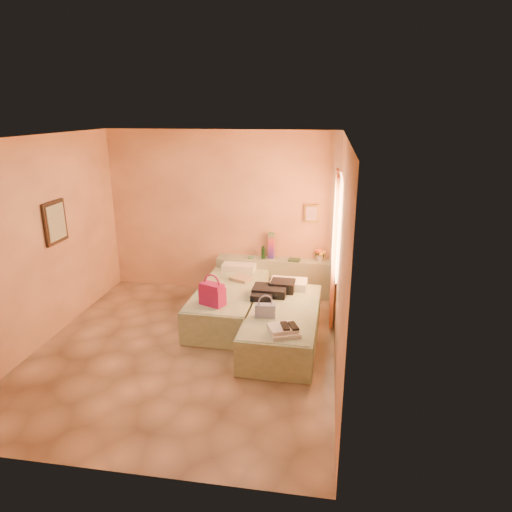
{
  "coord_description": "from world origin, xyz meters",
  "views": [
    {
      "loc": [
        1.81,
        -5.32,
        3.13
      ],
      "look_at": [
        0.83,
        0.85,
        1.1
      ],
      "focal_mm": 32.0,
      "sensor_mm": 36.0,
      "label": 1
    }
  ],
  "objects_px": {
    "magenta_handbag": "(212,294)",
    "blue_handbag": "(265,310)",
    "green_book": "(294,260)",
    "towel_stack": "(284,331)",
    "bed_right": "(283,325)",
    "water_bottle": "(263,253)",
    "bed_left": "(230,303)",
    "headboard_ledge": "(276,277)",
    "flower_vase": "(320,254)"
  },
  "relations": [
    {
      "from": "water_bottle",
      "to": "towel_stack",
      "type": "height_order",
      "value": "water_bottle"
    },
    {
      "from": "bed_left",
      "to": "green_book",
      "type": "relative_size",
      "value": 10.4
    },
    {
      "from": "flower_vase",
      "to": "magenta_handbag",
      "type": "distance_m",
      "value": 2.26
    },
    {
      "from": "bed_left",
      "to": "flower_vase",
      "type": "relative_size",
      "value": 7.94
    },
    {
      "from": "bed_right",
      "to": "green_book",
      "type": "bearing_deg",
      "value": 90.8
    },
    {
      "from": "bed_left",
      "to": "green_book",
      "type": "bearing_deg",
      "value": 48.75
    },
    {
      "from": "water_bottle",
      "to": "towel_stack",
      "type": "relative_size",
      "value": 0.63
    },
    {
      "from": "headboard_ledge",
      "to": "magenta_handbag",
      "type": "distance_m",
      "value": 1.87
    },
    {
      "from": "towel_stack",
      "to": "blue_handbag",
      "type": "bearing_deg",
      "value": 122.52
    },
    {
      "from": "bed_right",
      "to": "blue_handbag",
      "type": "xyz_separation_m",
      "value": [
        -0.21,
        -0.27,
        0.34
      ]
    },
    {
      "from": "bed_right",
      "to": "water_bottle",
      "type": "height_order",
      "value": "water_bottle"
    },
    {
      "from": "flower_vase",
      "to": "bed_left",
      "type": "bearing_deg",
      "value": -141.28
    },
    {
      "from": "green_book",
      "to": "towel_stack",
      "type": "bearing_deg",
      "value": -79.13
    },
    {
      "from": "water_bottle",
      "to": "blue_handbag",
      "type": "relative_size",
      "value": 0.81
    },
    {
      "from": "headboard_ledge",
      "to": "bed_right",
      "type": "xyz_separation_m",
      "value": [
        0.3,
        -1.7,
        -0.08
      ]
    },
    {
      "from": "bed_right",
      "to": "green_book",
      "type": "distance_m",
      "value": 1.7
    },
    {
      "from": "magenta_handbag",
      "to": "blue_handbag",
      "type": "distance_m",
      "value": 0.83
    },
    {
      "from": "flower_vase",
      "to": "bed_right",
      "type": "bearing_deg",
      "value": -104.4
    },
    {
      "from": "towel_stack",
      "to": "green_book",
      "type": "bearing_deg",
      "value": 91.63
    },
    {
      "from": "magenta_handbag",
      "to": "bed_left",
      "type": "bearing_deg",
      "value": 104.37
    },
    {
      "from": "bed_left",
      "to": "water_bottle",
      "type": "height_order",
      "value": "water_bottle"
    },
    {
      "from": "headboard_ledge",
      "to": "bed_left",
      "type": "xyz_separation_m",
      "value": [
        -0.6,
        -1.05,
        -0.08
      ]
    },
    {
      "from": "headboard_ledge",
      "to": "towel_stack",
      "type": "relative_size",
      "value": 5.86
    },
    {
      "from": "flower_vase",
      "to": "water_bottle",
      "type": "bearing_deg",
      "value": -177.32
    },
    {
      "from": "water_bottle",
      "to": "bed_left",
      "type": "bearing_deg",
      "value": -110.05
    },
    {
      "from": "bed_right",
      "to": "towel_stack",
      "type": "xyz_separation_m",
      "value": [
        0.08,
        -0.74,
        0.3
      ]
    },
    {
      "from": "magenta_handbag",
      "to": "towel_stack",
      "type": "relative_size",
      "value": 0.98
    },
    {
      "from": "bed_left",
      "to": "towel_stack",
      "type": "height_order",
      "value": "towel_stack"
    },
    {
      "from": "bed_left",
      "to": "bed_right",
      "type": "height_order",
      "value": "same"
    },
    {
      "from": "headboard_ledge",
      "to": "towel_stack",
      "type": "xyz_separation_m",
      "value": [
        0.39,
        -2.44,
        0.23
      ]
    },
    {
      "from": "bed_left",
      "to": "blue_handbag",
      "type": "height_order",
      "value": "blue_handbag"
    },
    {
      "from": "bed_left",
      "to": "flower_vase",
      "type": "distance_m",
      "value": 1.8
    },
    {
      "from": "bed_right",
      "to": "flower_vase",
      "type": "xyz_separation_m",
      "value": [
        0.44,
        1.73,
        0.53
      ]
    },
    {
      "from": "bed_right",
      "to": "towel_stack",
      "type": "relative_size",
      "value": 5.71
    },
    {
      "from": "bed_right",
      "to": "magenta_handbag",
      "type": "height_order",
      "value": "magenta_handbag"
    },
    {
      "from": "headboard_ledge",
      "to": "flower_vase",
      "type": "distance_m",
      "value": 0.87
    },
    {
      "from": "blue_handbag",
      "to": "green_book",
      "type": "bearing_deg",
      "value": 76.91
    },
    {
      "from": "bed_left",
      "to": "water_bottle",
      "type": "distance_m",
      "value": 1.21
    },
    {
      "from": "bed_left",
      "to": "bed_right",
      "type": "bearing_deg",
      "value": -34.46
    },
    {
      "from": "green_book",
      "to": "magenta_handbag",
      "type": "distance_m",
      "value": 1.94
    },
    {
      "from": "green_book",
      "to": "blue_handbag",
      "type": "relative_size",
      "value": 0.71
    },
    {
      "from": "bed_right",
      "to": "flower_vase",
      "type": "height_order",
      "value": "flower_vase"
    },
    {
      "from": "bed_left",
      "to": "blue_handbag",
      "type": "relative_size",
      "value": 7.39
    },
    {
      "from": "bed_left",
      "to": "flower_vase",
      "type": "height_order",
      "value": "flower_vase"
    },
    {
      "from": "towel_stack",
      "to": "headboard_ledge",
      "type": "bearing_deg",
      "value": 99.02
    },
    {
      "from": "headboard_ledge",
      "to": "magenta_handbag",
      "type": "height_order",
      "value": "magenta_handbag"
    },
    {
      "from": "bed_right",
      "to": "water_bottle",
      "type": "xyz_separation_m",
      "value": [
        -0.52,
        1.68,
        0.51
      ]
    },
    {
      "from": "headboard_ledge",
      "to": "towel_stack",
      "type": "bearing_deg",
      "value": -80.98
    },
    {
      "from": "flower_vase",
      "to": "magenta_handbag",
      "type": "height_order",
      "value": "flower_vase"
    },
    {
      "from": "water_bottle",
      "to": "green_book",
      "type": "xyz_separation_m",
      "value": [
        0.54,
        -0.04,
        -0.09
      ]
    }
  ]
}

